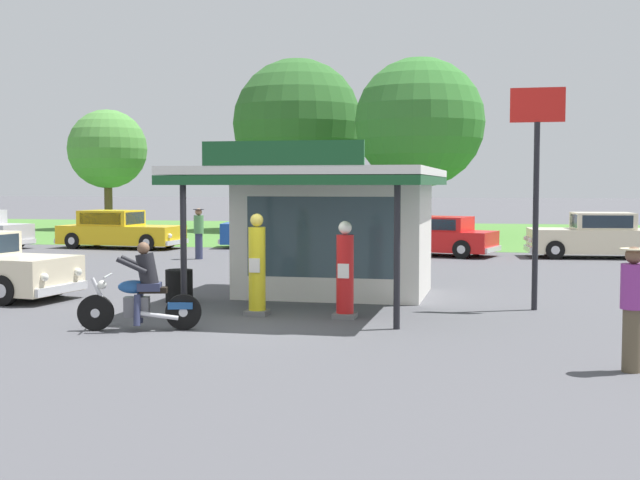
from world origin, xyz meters
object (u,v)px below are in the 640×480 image
Objects in this scene: bystander_strolling_foreground at (633,305)px; roadside_pole_sign at (537,158)px; gas_pump_nearside at (257,269)px; parked_car_back_row_centre_right at (283,230)px; spare_tire_stack at (179,286)px; motorcycle_with_rider at (142,294)px; gas_pump_offside at (345,274)px; parked_car_back_row_right at (599,237)px; parked_car_back_row_far_right at (426,237)px; parked_car_back_row_left at (119,231)px; bystander_standing_back_lot at (199,232)px.

bystander_strolling_foreground is 0.38× the size of roadside_pole_sign.
gas_pump_nearside is 0.38× the size of parked_car_back_row_centre_right.
spare_tire_stack is (1.84, -15.93, -0.37)m from parked_car_back_row_centre_right.
motorcycle_with_rider is at bearing 168.24° from bystander_strolling_foreground.
parked_car_back_row_right is at bearing 67.51° from gas_pump_offside.
motorcycle_with_rider is 8.23m from bystander_strolling_foreground.
parked_car_back_row_far_right is at bearing 82.46° from gas_pump_nearside.
spare_tire_stack is at bearing -83.41° from parked_car_back_row_centre_right.
gas_pump_offside reaches higher than motorcycle_with_rider.
parked_car_back_row_left is at bearing 139.04° from roadside_pole_sign.
motorcycle_with_rider is 3.61m from spare_tire_stack.
motorcycle_with_rider is 0.42× the size of parked_car_back_row_right.
parked_car_back_row_left is 12.59m from parked_car_back_row_far_right.
roadside_pole_sign is at bearing 30.02° from motorcycle_with_rider.
motorcycle_with_rider is (-3.29, -2.11, -0.21)m from gas_pump_offside.
parked_car_back_row_left is 0.94× the size of parked_car_back_row_far_right.
motorcycle_with_rider is 1.21× the size of bystander_standing_back_lot.
gas_pump_nearside is 1.07× the size of gas_pump_offside.
motorcycle_with_rider is at bearing -118.95° from parked_car_back_row_right.
parked_car_back_row_left is (-12.36, 15.78, -0.16)m from gas_pump_offside.
parked_car_back_row_centre_right reaches higher than parked_car_back_row_left.
motorcycle_with_rider is (-1.51, -2.11, -0.27)m from gas_pump_nearside.
parked_car_back_row_centre_right is at bearing 116.62° from bystander_strolling_foreground.
parked_car_back_row_left is 6.45m from bystander_standing_back_lot.
gas_pump_nearside is at bearing -97.54° from parked_car_back_row_far_right.
parked_car_back_row_centre_right is at bearing 74.80° from bystander_standing_back_lot.
parked_car_back_row_right is at bearing 85.35° from bystander_strolling_foreground.
gas_pump_nearside reaches higher than bystander_standing_back_lot.
bystander_strolling_foreground is (17.11, -19.56, 0.24)m from parked_car_back_row_left.
bystander_standing_back_lot is at bearing 115.61° from gas_pump_nearside.
gas_pump_offside is at bearing -112.49° from parked_car_back_row_right.
bystander_standing_back_lot is 2.46× the size of spare_tire_stack.
bystander_standing_back_lot is (4.98, -4.09, 0.25)m from parked_car_back_row_left.
bystander_standing_back_lot reaches higher than parked_car_back_row_left.
roadside_pole_sign is at bearing -75.45° from parked_car_back_row_far_right.
gas_pump_offside is 0.37× the size of parked_car_back_row_right.
parked_car_back_row_left is 16.61m from spare_tire_stack.
parked_car_back_row_far_right is at bearing -3.19° from parked_car_back_row_left.
gas_pump_nearside is 1.78m from gas_pump_offside.
motorcycle_with_rider is at bearing -147.31° from gas_pump_offside.
parked_car_back_row_right is (6.30, 15.23, -0.14)m from gas_pump_offside.
gas_pump_offside reaches higher than parked_car_back_row_far_right.
parked_car_back_row_left is at bearing 176.81° from parked_car_back_row_far_right.
gas_pump_offside is 15.08m from parked_car_back_row_far_right.
bystander_strolling_foreground is at bearing -30.74° from spare_tire_stack.
parked_car_back_row_far_right is 14.30m from spare_tire_stack.
parked_car_back_row_centre_right is at bearing 97.46° from motorcycle_with_rider.
parked_car_back_row_right is 14.14m from bystander_standing_back_lot.
parked_car_back_row_left is (-10.58, 15.78, -0.22)m from gas_pump_nearside.
roadside_pole_sign is (-2.66, -13.34, 2.41)m from parked_car_back_row_right.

